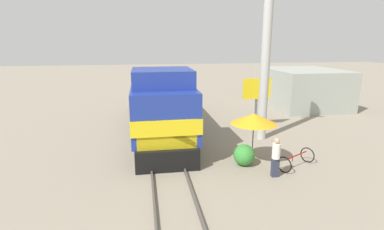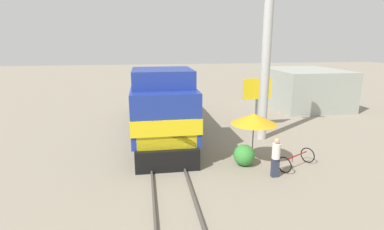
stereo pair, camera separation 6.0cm
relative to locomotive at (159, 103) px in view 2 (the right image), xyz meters
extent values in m
plane|color=gray|center=(0.00, -4.11, -1.83)|extent=(120.00, 120.00, 0.00)
cube|color=#4C4742|center=(-0.72, -4.11, -1.75)|extent=(0.08, 41.51, 0.15)
cube|color=#4C4742|center=(0.72, -4.11, -1.75)|extent=(0.08, 41.51, 0.15)
cube|color=black|center=(0.00, 0.37, -1.34)|extent=(2.82, 13.36, 0.97)
cube|color=navy|center=(0.00, 0.37, 0.35)|extent=(3.06, 12.83, 2.41)
cube|color=yellow|center=(0.00, 0.37, 0.11)|extent=(3.10, 12.96, 0.70)
cube|color=yellow|center=(0.00, -5.11, -0.19)|extent=(2.60, 1.87, 1.32)
cube|color=navy|center=(0.00, -3.64, 1.98)|extent=(2.88, 2.94, 0.85)
cylinder|color=#B2B2AD|center=(5.77, -2.44, 2.60)|extent=(0.51, 0.51, 8.85)
cylinder|color=#4C4C4C|center=(3.92, -5.90, -0.69)|extent=(0.05, 0.05, 2.28)
cone|color=orange|center=(3.92, -5.90, 0.33)|extent=(2.08, 2.08, 0.47)
cube|color=#595959|center=(6.21, -0.32, -0.85)|extent=(0.12, 0.12, 1.94)
cube|color=yellow|center=(6.21, -0.32, 0.77)|extent=(1.85, 0.08, 1.31)
sphere|color=#388C38|center=(3.50, -6.01, -1.33)|extent=(0.98, 0.98, 0.98)
cube|color=#2D3347|center=(4.39, -7.37, -1.42)|extent=(0.30, 0.20, 0.82)
cylinder|color=silver|center=(4.39, -7.37, -0.69)|extent=(0.34, 0.34, 0.65)
sphere|color=tan|center=(4.39, -7.37, -0.24)|extent=(0.24, 0.24, 0.24)
torus|color=black|center=(4.95, -7.07, -1.46)|extent=(0.40, 0.65, 0.72)
torus|color=black|center=(6.54, -6.18, -1.46)|extent=(0.40, 0.65, 0.72)
cube|color=#A51919|center=(5.74, -6.62, -1.25)|extent=(1.37, 0.79, 0.04)
cylinder|color=#A51919|center=(5.47, -6.78, -1.34)|extent=(0.04, 0.04, 0.30)
cube|color=#999E93|center=(12.66, 5.38, -0.22)|extent=(5.65, 6.75, 3.21)
camera|label=1|loc=(-0.93, -18.27, 3.73)|focal=28.00mm
camera|label=2|loc=(-0.87, -18.28, 3.73)|focal=28.00mm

